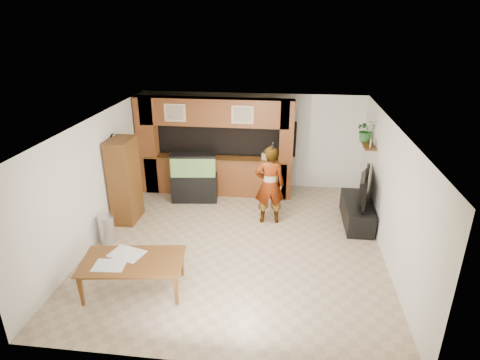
# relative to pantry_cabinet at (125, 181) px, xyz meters

# --- Properties ---
(floor) EXTENTS (6.50, 6.50, 0.00)m
(floor) POSITION_rel_pantry_cabinet_xyz_m (2.70, -0.75, -0.99)
(floor) COLOR tan
(floor) RESTS_ON ground
(ceiling) EXTENTS (6.50, 6.50, 0.00)m
(ceiling) POSITION_rel_pantry_cabinet_xyz_m (2.70, -0.75, 1.61)
(ceiling) COLOR white
(ceiling) RESTS_ON wall_back
(wall_back) EXTENTS (6.00, 0.00, 6.00)m
(wall_back) POSITION_rel_pantry_cabinet_xyz_m (2.70, 2.50, 0.31)
(wall_back) COLOR silver
(wall_back) RESTS_ON floor
(wall_left) EXTENTS (0.00, 6.50, 6.50)m
(wall_left) POSITION_rel_pantry_cabinet_xyz_m (-0.30, -0.75, 0.31)
(wall_left) COLOR silver
(wall_left) RESTS_ON floor
(wall_right) EXTENTS (0.00, 6.50, 6.50)m
(wall_right) POSITION_rel_pantry_cabinet_xyz_m (5.70, -0.75, 0.31)
(wall_right) COLOR silver
(wall_right) RESTS_ON floor
(partition) EXTENTS (4.20, 0.99, 2.60)m
(partition) POSITION_rel_pantry_cabinet_xyz_m (1.75, 1.89, 0.32)
(partition) COLOR brown
(partition) RESTS_ON floor
(wall_clock) EXTENTS (0.05, 0.25, 0.25)m
(wall_clock) POSITION_rel_pantry_cabinet_xyz_m (-0.27, 0.25, 0.91)
(wall_clock) COLOR black
(wall_clock) RESTS_ON wall_left
(wall_shelf) EXTENTS (0.25, 0.90, 0.04)m
(wall_shelf) POSITION_rel_pantry_cabinet_xyz_m (5.55, 1.20, 0.71)
(wall_shelf) COLOR brown
(wall_shelf) RESTS_ON wall_right
(pantry_cabinet) EXTENTS (0.50, 0.81, 1.98)m
(pantry_cabinet) POSITION_rel_pantry_cabinet_xyz_m (0.00, 0.00, 0.00)
(pantry_cabinet) COLOR brown
(pantry_cabinet) RESTS_ON floor
(trash_can) EXTENTS (0.33, 0.33, 0.61)m
(trash_can) POSITION_rel_pantry_cabinet_xyz_m (-0.05, -1.06, -0.69)
(trash_can) COLOR #B2B2B7
(trash_can) RESTS_ON floor
(aquarium) EXTENTS (1.16, 0.44, 1.29)m
(aquarium) POSITION_rel_pantry_cabinet_xyz_m (1.34, 1.20, -0.36)
(aquarium) COLOR black
(aquarium) RESTS_ON floor
(tv_stand) EXTENTS (0.59, 1.60, 0.53)m
(tv_stand) POSITION_rel_pantry_cabinet_xyz_m (5.35, 0.48, -0.72)
(tv_stand) COLOR black
(tv_stand) RESTS_ON floor
(television) EXTENTS (0.43, 1.29, 0.74)m
(television) POSITION_rel_pantry_cabinet_xyz_m (5.35, 0.48, -0.09)
(television) COLOR black
(television) RESTS_ON tv_stand
(photo_frame) EXTENTS (0.05, 0.14, 0.18)m
(photo_frame) POSITION_rel_pantry_cabinet_xyz_m (5.55, 0.91, 0.82)
(photo_frame) COLOR tan
(photo_frame) RESTS_ON wall_shelf
(potted_plant) EXTENTS (0.56, 0.52, 0.53)m
(potted_plant) POSITION_rel_pantry_cabinet_xyz_m (5.52, 1.40, 0.99)
(potted_plant) COLOR #2C6829
(potted_plant) RESTS_ON wall_shelf
(person) EXTENTS (0.73, 0.53, 1.86)m
(person) POSITION_rel_pantry_cabinet_xyz_m (3.32, 0.29, -0.06)
(person) COLOR #A97F5C
(person) RESTS_ON floor
(microphone) EXTENTS (0.04, 0.11, 0.17)m
(microphone) POSITION_rel_pantry_cabinet_xyz_m (3.37, 0.13, 0.92)
(microphone) COLOR black
(microphone) RESTS_ON person
(dining_table) EXTENTS (1.87, 1.21, 0.61)m
(dining_table) POSITION_rel_pantry_cabinet_xyz_m (1.12, -2.58, -0.68)
(dining_table) COLOR brown
(dining_table) RESTS_ON floor
(newspaper_a) EXTENTS (0.68, 0.57, 0.01)m
(newspaper_a) POSITION_rel_pantry_cabinet_xyz_m (0.95, -2.36, -0.37)
(newspaper_a) COLOR silver
(newspaper_a) RESTS_ON dining_table
(newspaper_b) EXTENTS (0.55, 0.42, 0.01)m
(newspaper_b) POSITION_rel_pantry_cabinet_xyz_m (0.79, -2.74, -0.37)
(newspaper_b) COLOR silver
(newspaper_b) RESTS_ON dining_table
(counter_box) EXTENTS (0.31, 0.25, 0.18)m
(counter_box) POSITION_rel_pantry_cabinet_xyz_m (3.18, 1.70, 0.14)
(counter_box) COLOR #A08057
(counter_box) RESTS_ON partition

